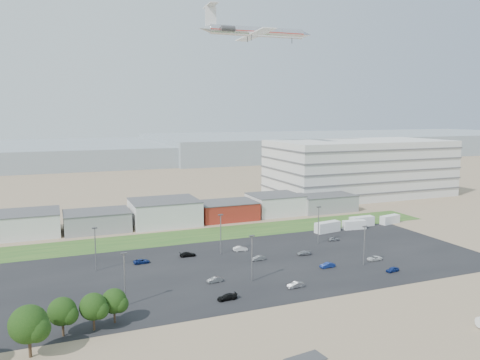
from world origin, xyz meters
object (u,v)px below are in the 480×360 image
parked_car_2 (392,269)px  parked_car_9 (142,261)px  parked_car_12 (303,253)px  parked_car_3 (227,297)px  parked_car_1 (327,265)px  parked_car_11 (240,249)px  parked_car_6 (188,254)px  parked_car_13 (296,285)px  parked_car_8 (334,239)px  parked_car_4 (215,280)px  parked_car_0 (374,258)px  airliner (257,32)px  box_trailer_a (327,227)px  parked_car_7 (258,258)px

parked_car_2 → parked_car_9: (-53.70, 28.25, -0.02)m
parked_car_12 → parked_car_3: bearing=-48.9°
parked_car_1 → parked_car_11: parked_car_11 is taller
parked_car_6 → parked_car_11: 14.66m
parked_car_9 → parked_car_12: bearing=-104.1°
parked_car_2 → parked_car_13: (-26.05, -0.45, 0.04)m
parked_car_2 → parked_car_11: (-26.86, 29.09, 0.06)m
parked_car_3 → parked_car_8: (44.26, 29.60, -0.02)m
parked_car_4 → parked_car_8: bearing=108.9°
parked_car_4 → parked_car_8: 47.54m
parked_car_0 → airliner: bearing=177.6°
box_trailer_a → parked_car_2: bearing=-109.3°
parked_car_3 → parked_car_11: size_ratio=1.05×
parked_car_6 → parked_car_9: 12.26m
parked_car_0 → parked_car_12: 17.96m
box_trailer_a → parked_car_12: bearing=-145.8°
parked_car_2 → parked_car_6: (-41.51, 29.50, 0.03)m
box_trailer_a → parked_car_3: 62.05m
parked_car_6 → parked_car_3: bearing=-177.9°
parked_car_4 → parked_car_7: size_ratio=0.99×
parked_car_6 → parked_car_12: 30.36m
parked_car_6 → parked_car_7: 18.56m
box_trailer_a → parked_car_2: 38.45m
parked_car_7 → parked_car_13: parked_car_13 is taller
parked_car_7 → parked_car_8: bearing=106.0°
parked_car_7 → parked_car_2: bearing=51.4°
parked_car_0 → parked_car_1: (-14.12, -0.42, 0.08)m
box_trailer_a → parked_car_6: 48.46m
parked_car_13 → parked_car_1: bearing=120.6°
parked_car_0 → parked_car_13: size_ratio=1.05×
parked_car_3 → parked_car_13: 15.89m
parked_car_11 → parked_car_12: bearing=-118.7°
parked_car_4 → parked_car_6: parked_car_6 is taller
parked_car_7 → parked_car_9: parked_car_7 is taller
parked_car_4 → airliner: bearing=145.4°
parked_car_4 → parked_car_9: size_ratio=0.88×
parked_car_7 → parked_car_12: size_ratio=0.94×
airliner → parked_car_12: bearing=-100.9°
parked_car_0 → parked_car_7: bearing=-112.1°
parked_car_2 → parked_car_7: bearing=-135.2°
parked_car_1 → parked_car_3: size_ratio=0.93×
box_trailer_a → parked_car_4: box_trailer_a is taller
parked_car_8 → parked_car_9: 56.04m
airliner → parked_car_7: size_ratio=13.36×
box_trailer_a → airliner: bearing=81.6°
parked_car_4 → parked_car_9: 23.02m
airliner → parked_car_7: bearing=-110.4°
parked_car_13 → parked_car_9: bearing=-138.4°
parked_car_1 → airliner: bearing=166.3°
parked_car_6 → parked_car_7: size_ratio=1.18×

